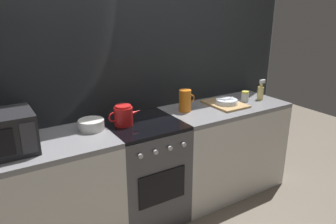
{
  "coord_description": "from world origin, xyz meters",
  "views": [
    {
      "loc": [
        -1.13,
        -2.21,
        1.83
      ],
      "look_at": [
        0.24,
        0.0,
        0.95
      ],
      "focal_mm": 34.25,
      "sensor_mm": 36.0,
      "label": 1
    }
  ],
  "objects_px": {
    "dish_pile": "(226,103)",
    "spray_bottle": "(261,92)",
    "spice_jar": "(245,97)",
    "stove_unit": "(145,171)",
    "kettle": "(124,115)",
    "pitcher": "(185,101)",
    "mixing_bowl": "(91,125)"
  },
  "relations": [
    {
      "from": "stove_unit",
      "to": "spray_bottle",
      "type": "bearing_deg",
      "value": -1.13
    },
    {
      "from": "spray_bottle",
      "to": "dish_pile",
      "type": "bearing_deg",
      "value": 175.77
    },
    {
      "from": "stove_unit",
      "to": "dish_pile",
      "type": "distance_m",
      "value": 1.02
    },
    {
      "from": "pitcher",
      "to": "spray_bottle",
      "type": "bearing_deg",
      "value": -6.15
    },
    {
      "from": "stove_unit",
      "to": "dish_pile",
      "type": "bearing_deg",
      "value": 0.37
    },
    {
      "from": "mixing_bowl",
      "to": "spice_jar",
      "type": "distance_m",
      "value": 1.56
    },
    {
      "from": "stove_unit",
      "to": "pitcher",
      "type": "relative_size",
      "value": 4.5
    },
    {
      "from": "stove_unit",
      "to": "kettle",
      "type": "relative_size",
      "value": 3.16
    },
    {
      "from": "dish_pile",
      "to": "spice_jar",
      "type": "distance_m",
      "value": 0.25
    },
    {
      "from": "spray_bottle",
      "to": "stove_unit",
      "type": "bearing_deg",
      "value": 178.87
    },
    {
      "from": "mixing_bowl",
      "to": "spray_bottle",
      "type": "bearing_deg",
      "value": -3.51
    },
    {
      "from": "mixing_bowl",
      "to": "spice_jar",
      "type": "xyz_separation_m",
      "value": [
        1.56,
        -0.08,
        0.01
      ]
    },
    {
      "from": "pitcher",
      "to": "spice_jar",
      "type": "bearing_deg",
      "value": -5.6
    },
    {
      "from": "spice_jar",
      "to": "kettle",
      "type": "bearing_deg",
      "value": 178.29
    },
    {
      "from": "dish_pile",
      "to": "spray_bottle",
      "type": "height_order",
      "value": "spray_bottle"
    },
    {
      "from": "stove_unit",
      "to": "pitcher",
      "type": "bearing_deg",
      "value": 8.22
    },
    {
      "from": "pitcher",
      "to": "dish_pile",
      "type": "bearing_deg",
      "value": -8.06
    },
    {
      "from": "stove_unit",
      "to": "kettle",
      "type": "height_order",
      "value": "kettle"
    },
    {
      "from": "mixing_bowl",
      "to": "pitcher",
      "type": "height_order",
      "value": "pitcher"
    },
    {
      "from": "mixing_bowl",
      "to": "spray_bottle",
      "type": "distance_m",
      "value": 1.75
    },
    {
      "from": "mixing_bowl",
      "to": "pitcher",
      "type": "xyz_separation_m",
      "value": [
        0.88,
        -0.01,
        0.06
      ]
    },
    {
      "from": "kettle",
      "to": "spray_bottle",
      "type": "distance_m",
      "value": 1.49
    },
    {
      "from": "stove_unit",
      "to": "spice_jar",
      "type": "xyz_separation_m",
      "value": [
        1.15,
        0.0,
        0.5
      ]
    },
    {
      "from": "pitcher",
      "to": "dish_pile",
      "type": "height_order",
      "value": "pitcher"
    },
    {
      "from": "dish_pile",
      "to": "spray_bottle",
      "type": "xyz_separation_m",
      "value": [
        0.44,
        -0.03,
        0.06
      ]
    },
    {
      "from": "mixing_bowl",
      "to": "dish_pile",
      "type": "xyz_separation_m",
      "value": [
        1.31,
        -0.07,
        -0.02
      ]
    },
    {
      "from": "stove_unit",
      "to": "kettle",
      "type": "xyz_separation_m",
      "value": [
        -0.15,
        0.04,
        0.53
      ]
    },
    {
      "from": "stove_unit",
      "to": "pitcher",
      "type": "height_order",
      "value": "pitcher"
    },
    {
      "from": "mixing_bowl",
      "to": "spice_jar",
      "type": "height_order",
      "value": "spice_jar"
    },
    {
      "from": "pitcher",
      "to": "stove_unit",
      "type": "bearing_deg",
      "value": -171.78
    },
    {
      "from": "spice_jar",
      "to": "mixing_bowl",
      "type": "bearing_deg",
      "value": 177.05
    },
    {
      "from": "spice_jar",
      "to": "spray_bottle",
      "type": "height_order",
      "value": "spray_bottle"
    }
  ]
}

